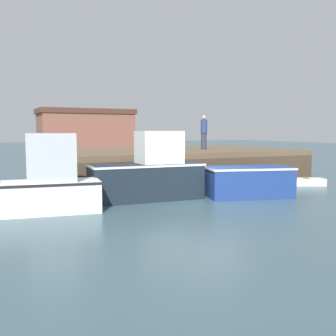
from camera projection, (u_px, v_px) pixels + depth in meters
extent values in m
cube|color=#38515B|center=(213.00, 201.00, 14.66)|extent=(120.00, 160.00, 0.10)
cube|color=brown|center=(172.00, 152.00, 20.81)|extent=(12.15, 7.63, 0.25)
cube|color=#433527|center=(208.00, 173.00, 17.57)|extent=(12.15, 0.24, 1.34)
cylinder|color=#433527|center=(81.00, 180.00, 15.25)|extent=(0.40, 0.40, 1.34)
cylinder|color=#433527|center=(207.00, 173.00, 17.69)|extent=(0.40, 0.40, 1.34)
cylinder|color=#433527|center=(302.00, 168.00, 20.12)|extent=(0.40, 0.40, 1.34)
cylinder|color=#433527|center=(88.00, 164.00, 22.53)|extent=(0.40, 0.40, 1.34)
cylinder|color=#433527|center=(198.00, 160.00, 25.65)|extent=(0.40, 0.40, 1.34)
cylinder|color=#433527|center=(149.00, 176.00, 16.47)|extent=(5.71, 0.20, 1.27)
cube|color=silver|center=(36.00, 197.00, 12.25)|extent=(4.04, 1.89, 1.00)
cube|color=black|center=(36.00, 183.00, 12.21)|extent=(4.12, 1.93, 0.08)
cube|color=#B2B7BC|center=(51.00, 157.00, 12.28)|extent=(1.61, 1.40, 1.50)
cube|color=#19232D|center=(146.00, 182.00, 14.68)|extent=(4.21, 1.71, 1.35)
cube|color=silver|center=(146.00, 165.00, 14.62)|extent=(4.30, 1.75, 0.08)
cube|color=silver|center=(159.00, 147.00, 14.76)|extent=(1.61, 1.35, 1.21)
cube|color=navy|center=(249.00, 182.00, 15.25)|extent=(3.50, 2.30, 1.18)
cube|color=silver|center=(249.00, 168.00, 15.20)|extent=(3.57, 2.35, 0.08)
cube|color=silver|center=(306.00, 182.00, 18.55)|extent=(1.87, 1.38, 0.34)
cube|color=#7F6647|center=(306.00, 178.00, 18.53)|extent=(0.36, 0.64, 0.04)
cylinder|color=#2D3342|center=(204.00, 141.00, 20.62)|extent=(0.29, 0.29, 0.86)
cylinder|color=navy|center=(204.00, 126.00, 20.54)|extent=(0.34, 0.34, 0.70)
sphere|color=tan|center=(204.00, 118.00, 20.50)|extent=(0.22, 0.22, 0.22)
cube|color=brown|center=(86.00, 135.00, 40.50)|extent=(9.15, 4.81, 4.27)
cube|color=#4F2D24|center=(85.00, 112.00, 40.28)|extent=(9.51, 5.01, 0.50)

